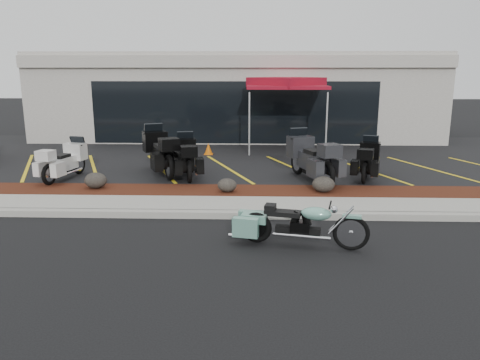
{
  "coord_description": "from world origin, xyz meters",
  "views": [
    {
      "loc": [
        0.89,
        -9.22,
        3.29
      ],
      "look_at": [
        0.54,
        1.2,
        0.81
      ],
      "focal_mm": 35.0,
      "sensor_mm": 36.0,
      "label": 1
    }
  ],
  "objects_px": {
    "traffic_cone": "(208,149)",
    "popup_canopy": "(286,84)",
    "hero_cruiser": "(351,228)",
    "touring_white": "(78,155)"
  },
  "relations": [
    {
      "from": "touring_white",
      "to": "popup_canopy",
      "type": "height_order",
      "value": "popup_canopy"
    },
    {
      "from": "traffic_cone",
      "to": "popup_canopy",
      "type": "xyz_separation_m",
      "value": [
        2.95,
        1.28,
        2.35
      ]
    },
    {
      "from": "touring_white",
      "to": "traffic_cone",
      "type": "relative_size",
      "value": 4.57
    },
    {
      "from": "hero_cruiser",
      "to": "popup_canopy",
      "type": "distance_m",
      "value": 10.69
    },
    {
      "from": "popup_canopy",
      "to": "touring_white",
      "type": "bearing_deg",
      "value": -138.03
    },
    {
      "from": "touring_white",
      "to": "popup_canopy",
      "type": "relative_size",
      "value": 0.6
    },
    {
      "from": "touring_white",
      "to": "popup_canopy",
      "type": "distance_m",
      "value": 8.38
    },
    {
      "from": "touring_white",
      "to": "hero_cruiser",
      "type": "bearing_deg",
      "value": -116.02
    },
    {
      "from": "hero_cruiser",
      "to": "touring_white",
      "type": "bearing_deg",
      "value": 154.3
    },
    {
      "from": "hero_cruiser",
      "to": "touring_white",
      "type": "xyz_separation_m",
      "value": [
        -7.17,
        5.64,
        0.29
      ]
    }
  ]
}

